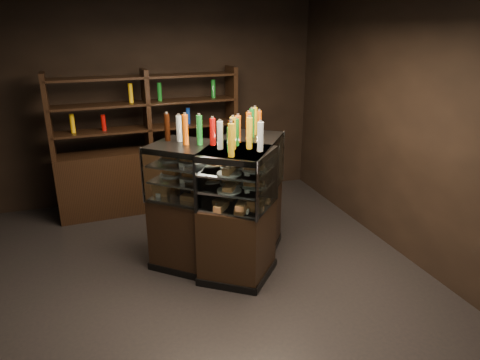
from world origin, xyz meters
name	(u,v)px	position (x,y,z in m)	size (l,w,h in m)	color
ground	(189,278)	(0.00, 0.00, 0.00)	(5.00, 5.00, 0.00)	black
room_shell	(180,95)	(0.00, 0.00, 1.94)	(5.02, 5.02, 3.01)	black
display_case	(228,226)	(0.49, 0.15, 0.47)	(1.69, 1.42, 1.40)	black
food_display	(227,173)	(0.49, 0.15, 1.09)	(1.29, 1.06, 0.43)	#C17445
bottles_top	(227,131)	(0.49, 0.15, 1.53)	(1.12, 0.92, 0.30)	silver
potted_conifer	(233,195)	(0.83, 1.07, 0.44)	(0.36, 0.36, 0.78)	black
back_shelving	(151,169)	(-0.11, 2.05, 0.60)	(2.58, 0.59, 2.00)	black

